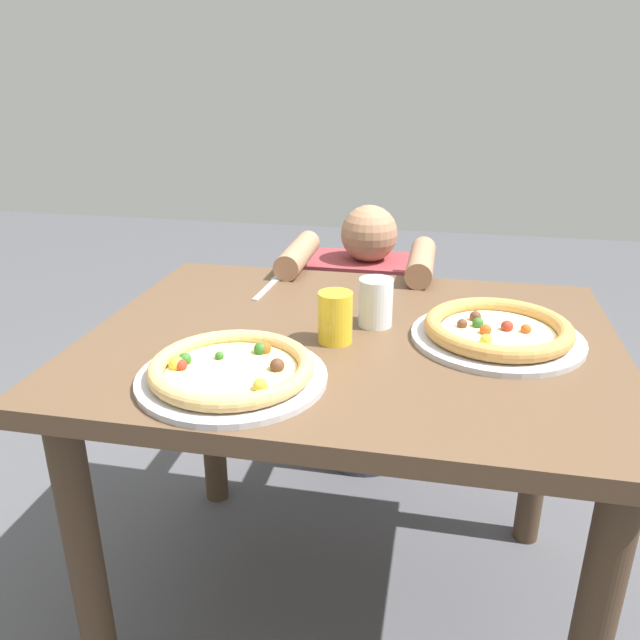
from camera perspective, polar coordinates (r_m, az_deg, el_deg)
ground_plane at (r=1.77m, az=2.37°, el=-24.22°), size 8.00×8.00×0.00m
dining_table at (r=1.39m, az=2.77°, el=-5.92°), size 1.11×0.85×0.75m
pizza_near at (r=1.15m, az=-8.00°, el=-4.55°), size 0.35×0.35×0.04m
pizza_far at (r=1.35m, az=15.78°, el=-0.97°), size 0.35×0.35×0.05m
drink_cup_colored at (r=1.28m, az=1.39°, el=0.24°), size 0.07×0.07×0.11m
water_cup_clear at (r=1.37m, az=5.07°, el=1.67°), size 0.07×0.07×0.11m
fork at (r=1.63m, az=-4.59°, el=3.12°), size 0.03×0.20×0.00m
diner_seated at (r=2.10m, az=4.12°, el=-2.88°), size 0.42×0.52×0.89m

